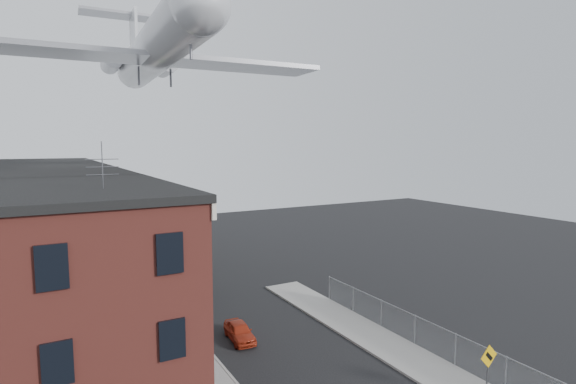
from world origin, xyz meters
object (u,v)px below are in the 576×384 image
(utility_pole, at_px, (150,249))
(warning_sign, at_px, (488,364))
(car_mid, at_px, (192,290))
(car_near, at_px, (240,331))
(car_far, at_px, (139,257))
(airplane, at_px, (155,50))
(street_tree, at_px, (130,240))

(utility_pole, bearing_deg, warning_sign, -59.52)
(car_mid, bearing_deg, warning_sign, -71.16)
(utility_pole, xyz_separation_m, car_near, (3.73, -7.19, -4.11))
(car_mid, bearing_deg, car_far, 94.77)
(car_near, relative_size, car_mid, 0.88)
(warning_sign, height_order, car_near, warning_sign)
(car_far, relative_size, airplane, 0.14)
(utility_pole, bearing_deg, car_near, -62.56)
(utility_pole, height_order, car_mid, utility_pole)
(car_far, xyz_separation_m, airplane, (-0.71, -12.64, 18.29))
(warning_sign, distance_m, car_near, 14.06)
(utility_pole, xyz_separation_m, car_far, (2.00, 14.74, -4.14))
(warning_sign, xyz_separation_m, street_tree, (-10.87, 28.95, 1.57))
(airplane, bearing_deg, street_tree, 97.01)
(car_mid, distance_m, airplane, 18.34)
(warning_sign, bearing_deg, car_far, 105.24)
(utility_pole, bearing_deg, airplane, 58.47)
(street_tree, distance_m, car_near, 17.69)
(car_mid, relative_size, airplane, 0.14)
(car_far, bearing_deg, warning_sign, -68.54)
(street_tree, xyz_separation_m, car_near, (3.41, -17.11, -2.89))
(car_near, bearing_deg, car_mid, 96.48)
(car_near, bearing_deg, street_tree, 106.00)
(car_mid, bearing_deg, utility_pole, -155.47)
(street_tree, distance_m, car_mid, 9.25)
(car_far, bearing_deg, street_tree, -102.93)
(airplane, bearing_deg, warning_sign, -64.87)
(car_near, height_order, airplane, airplane)
(utility_pole, relative_size, car_near, 2.73)
(street_tree, relative_size, car_mid, 1.39)
(warning_sign, relative_size, airplane, 0.11)
(car_near, bearing_deg, warning_sign, -53.01)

